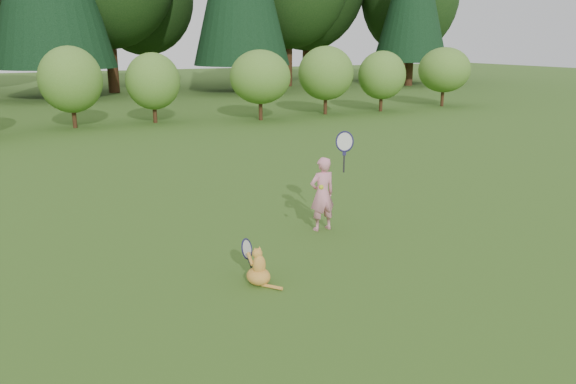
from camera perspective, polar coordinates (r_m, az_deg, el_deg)
name	(u,v)px	position (r m, az deg, el deg)	size (l,w,h in m)	color
ground	(301,258)	(7.59, 1.32, -6.71)	(100.00, 100.00, 0.00)	#2B5016
shrub_row	(119,85)	(19.57, -16.81, 10.38)	(28.00, 3.00, 2.80)	#4D7B26
child	(323,192)	(8.52, 3.58, -0.03)	(0.67, 0.45, 1.70)	pink
cat	(258,265)	(6.76, -3.09, -7.40)	(0.38, 0.67, 0.63)	#B57722
tennis_ball	(321,187)	(7.54, 3.40, 0.49)	(0.07, 0.07, 0.07)	#A8C517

